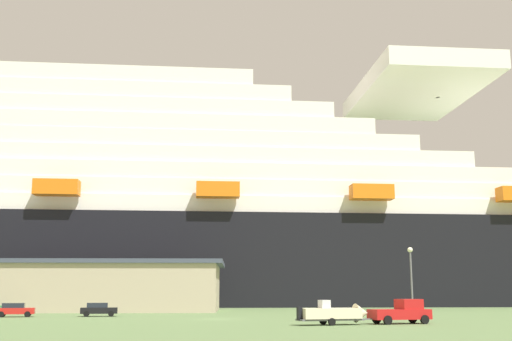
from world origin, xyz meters
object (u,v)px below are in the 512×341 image
Objects in this scene: cruise_ship at (68,214)px; pickup_truck at (402,312)px; parked_car_black_coupe at (99,309)px; small_boat_on_trailer at (337,314)px; street_lamp at (411,272)px; parked_car_red_hatchback at (15,310)px.

cruise_ship is 50.17× the size of pickup_truck.
cruise_ship reaches higher than parked_car_black_coupe.
cruise_ship is at bearing 117.89° from small_boat_on_trailer.
parked_car_red_hatchback is (-43.97, 9.41, -4.15)m from street_lamp.
pickup_truck is at bearing -113.63° from street_lamp.
cruise_ship is 40.15× the size of small_boat_on_trailer.
parked_car_red_hatchback is 1.01× the size of parked_car_black_coupe.
cruise_ship is 91.18m from pickup_truck.
parked_car_black_coupe is at bearing -73.36° from cruise_ship.
cruise_ship reaches higher than small_boat_on_trailer.
parked_car_red_hatchback is at bearing 167.91° from street_lamp.
cruise_ship is at bearing 127.68° from street_lamp.
cruise_ship reaches higher than parked_car_red_hatchback.
street_lamp is 45.16m from parked_car_red_hatchback.
street_lamp reaches higher than pickup_truck.
street_lamp reaches higher than parked_car_black_coupe.
parked_car_red_hatchback is at bearing -174.48° from parked_car_black_coupe.
street_lamp is at bearing -12.09° from parked_car_red_hatchback.
pickup_truck is at bearing 13.66° from small_boat_on_trailer.
parked_car_red_hatchback is 9.43m from parked_car_black_coupe.
cruise_ship is 61.39m from parked_car_black_coupe.
pickup_truck is 44.07m from parked_car_red_hatchback.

